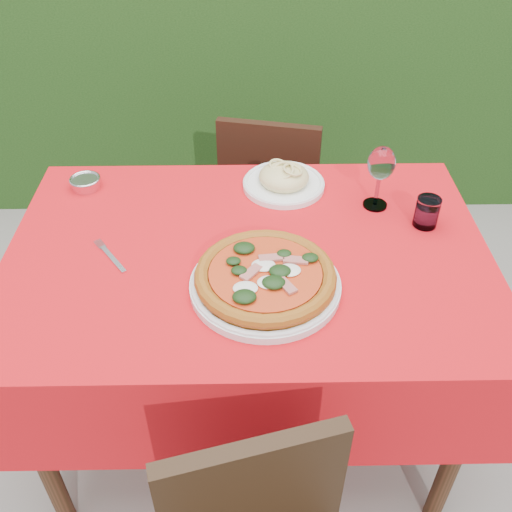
{
  "coord_description": "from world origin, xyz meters",
  "views": [
    {
      "loc": [
        0.0,
        -1.15,
        1.68
      ],
      "look_at": [
        0.02,
        -0.05,
        0.77
      ],
      "focal_mm": 40.0,
      "sensor_mm": 36.0,
      "label": 1
    }
  ],
  "objects_px": {
    "pasta_plate": "(284,180)",
    "water_glass": "(427,213)",
    "chair_far": "(272,194)",
    "steel_ramekin": "(86,184)",
    "fork": "(113,259)",
    "pizza_plate": "(265,279)",
    "wine_glass": "(381,166)"
  },
  "relations": [
    {
      "from": "pasta_plate",
      "to": "water_glass",
      "type": "relative_size",
      "value": 2.87
    },
    {
      "from": "pasta_plate",
      "to": "wine_glass",
      "type": "xyz_separation_m",
      "value": [
        0.26,
        -0.1,
        0.11
      ]
    },
    {
      "from": "chair_far",
      "to": "wine_glass",
      "type": "height_order",
      "value": "wine_glass"
    },
    {
      "from": "pizza_plate",
      "to": "pasta_plate",
      "type": "distance_m",
      "value": 0.45
    },
    {
      "from": "pizza_plate",
      "to": "pasta_plate",
      "type": "relative_size",
      "value": 1.71
    },
    {
      "from": "pasta_plate",
      "to": "water_glass",
      "type": "distance_m",
      "value": 0.43
    },
    {
      "from": "chair_far",
      "to": "steel_ramekin",
      "type": "bearing_deg",
      "value": 46.62
    },
    {
      "from": "chair_far",
      "to": "steel_ramekin",
      "type": "xyz_separation_m",
      "value": [
        -0.58,
        -0.39,
        0.3
      ]
    },
    {
      "from": "chair_far",
      "to": "pizza_plate",
      "type": "height_order",
      "value": "pizza_plate"
    },
    {
      "from": "pizza_plate",
      "to": "pasta_plate",
      "type": "xyz_separation_m",
      "value": [
        0.07,
        0.45,
        -0.01
      ]
    },
    {
      "from": "fork",
      "to": "water_glass",
      "type": "bearing_deg",
      "value": -26.62
    },
    {
      "from": "pasta_plate",
      "to": "water_glass",
      "type": "bearing_deg",
      "value": -27.79
    },
    {
      "from": "pizza_plate",
      "to": "chair_far",
      "type": "bearing_deg",
      "value": 86.41
    },
    {
      "from": "water_glass",
      "to": "fork",
      "type": "distance_m",
      "value": 0.84
    },
    {
      "from": "chair_far",
      "to": "steel_ramekin",
      "type": "relative_size",
      "value": 9.59
    },
    {
      "from": "chair_far",
      "to": "steel_ramekin",
      "type": "height_order",
      "value": "chair_far"
    },
    {
      "from": "chair_far",
      "to": "wine_glass",
      "type": "bearing_deg",
      "value": 131.0
    },
    {
      "from": "wine_glass",
      "to": "fork",
      "type": "xyz_separation_m",
      "value": [
        -0.71,
        -0.23,
        -0.13
      ]
    },
    {
      "from": "water_glass",
      "to": "fork",
      "type": "bearing_deg",
      "value": -170.72
    },
    {
      "from": "wine_glass",
      "to": "steel_ramekin",
      "type": "relative_size",
      "value": 2.25
    },
    {
      "from": "wine_glass",
      "to": "fork",
      "type": "relative_size",
      "value": 1.1
    },
    {
      "from": "water_glass",
      "to": "wine_glass",
      "type": "height_order",
      "value": "wine_glass"
    },
    {
      "from": "steel_ramekin",
      "to": "chair_far",
      "type": "bearing_deg",
      "value": 34.23
    },
    {
      "from": "water_glass",
      "to": "wine_glass",
      "type": "relative_size",
      "value": 0.45
    },
    {
      "from": "chair_far",
      "to": "wine_glass",
      "type": "distance_m",
      "value": 0.71
    },
    {
      "from": "fork",
      "to": "steel_ramekin",
      "type": "height_order",
      "value": "steel_ramekin"
    },
    {
      "from": "pasta_plate",
      "to": "fork",
      "type": "bearing_deg",
      "value": -143.62
    },
    {
      "from": "chair_far",
      "to": "water_glass",
      "type": "height_order",
      "value": "water_glass"
    },
    {
      "from": "water_glass",
      "to": "steel_ramekin",
      "type": "distance_m",
      "value": 0.99
    },
    {
      "from": "chair_far",
      "to": "water_glass",
      "type": "bearing_deg",
      "value": 135.75
    },
    {
      "from": "pasta_plate",
      "to": "steel_ramekin",
      "type": "xyz_separation_m",
      "value": [
        -0.59,
        0.0,
        -0.01
      ]
    },
    {
      "from": "water_glass",
      "to": "wine_glass",
      "type": "xyz_separation_m",
      "value": [
        -0.12,
        0.1,
        0.09
      ]
    }
  ]
}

